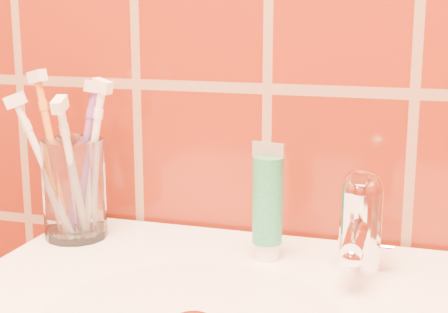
% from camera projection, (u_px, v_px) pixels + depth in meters
% --- Properties ---
extents(glass_tumbler, '(0.11, 0.11, 0.13)m').
position_uv_depth(glass_tumbler, '(74.00, 189.00, 0.88)').
color(glass_tumbler, white).
rests_on(glass_tumbler, pedestal_sink).
extents(toothpaste_tube, '(0.04, 0.04, 0.14)m').
position_uv_depth(toothpaste_tube, '(268.00, 205.00, 0.81)').
color(toothpaste_tube, white).
rests_on(toothpaste_tube, pedestal_sink).
extents(faucet, '(0.05, 0.11, 0.12)m').
position_uv_depth(faucet, '(360.00, 218.00, 0.77)').
color(faucet, white).
rests_on(faucet, pedestal_sink).
extents(toothbrush_0, '(0.13, 0.12, 0.20)m').
position_uv_depth(toothbrush_0, '(46.00, 169.00, 0.87)').
color(toothbrush_0, silver).
rests_on(toothbrush_0, glass_tumbler).
extents(toothbrush_1, '(0.10, 0.09, 0.23)m').
position_uv_depth(toothbrush_1, '(54.00, 156.00, 0.88)').
color(toothbrush_1, orange).
rests_on(toothbrush_1, glass_tumbler).
extents(toothbrush_2, '(0.10, 0.11, 0.21)m').
position_uv_depth(toothbrush_2, '(84.00, 159.00, 0.90)').
color(toothbrush_2, '#7C4BA1').
rests_on(toothbrush_2, glass_tumbler).
extents(toothbrush_3, '(0.09, 0.08, 0.22)m').
position_uv_depth(toothbrush_3, '(92.00, 161.00, 0.87)').
color(toothbrush_3, white).
rests_on(toothbrush_3, glass_tumbler).
extents(toothbrush_4, '(0.05, 0.14, 0.21)m').
position_uv_depth(toothbrush_4, '(73.00, 172.00, 0.85)').
color(toothbrush_4, silver).
rests_on(toothbrush_4, glass_tumbler).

